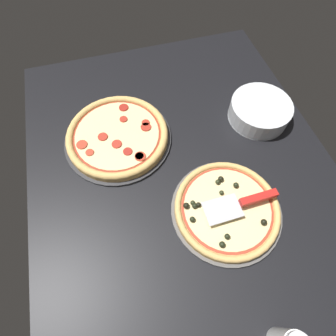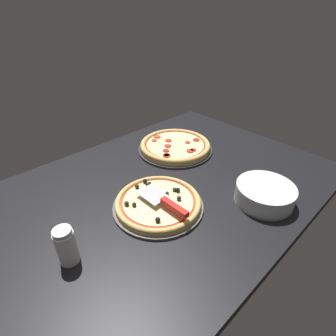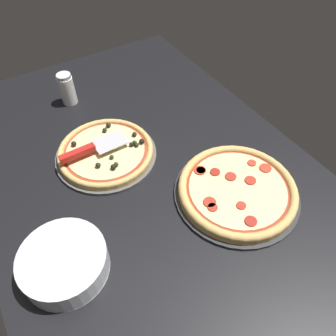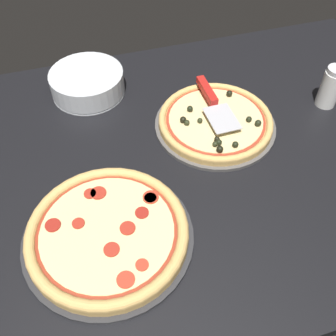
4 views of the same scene
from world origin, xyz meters
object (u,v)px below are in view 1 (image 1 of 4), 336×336
pizza_front (227,208)px  plate_stack (260,111)px  serving_spatula (249,201)px  pizza_back (117,135)px

pizza_front → plate_stack: (31.18, -25.18, 1.25)cm
plate_stack → pizza_front: bearing=141.1°
pizza_front → serving_spatula: serving_spatula is taller
pizza_front → serving_spatula: 6.80cm
pizza_back → plate_stack: (-4.15, -51.75, 0.94)cm
pizza_back → serving_spatula: size_ratio=1.58×
serving_spatula → plate_stack: 37.17cm
pizza_front → pizza_back: bearing=37.0°
plate_stack → pizza_back: bearing=85.4°
pizza_back → serving_spatula: bearing=-137.8°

